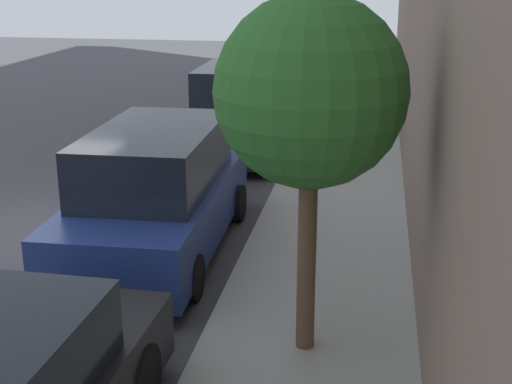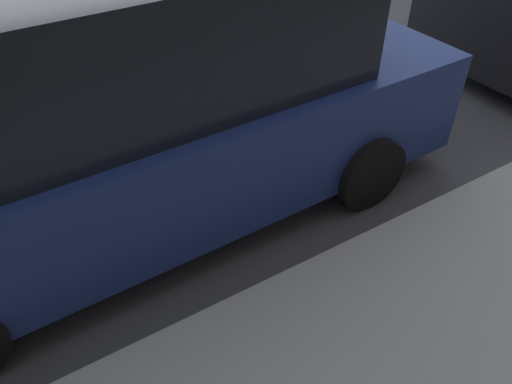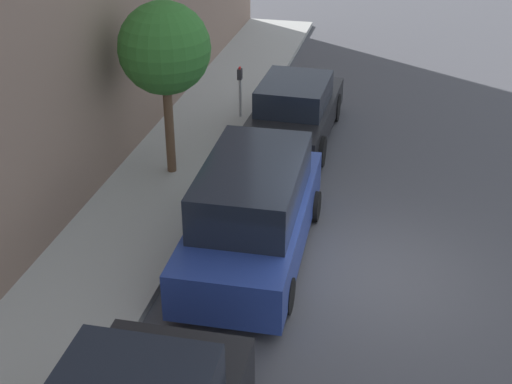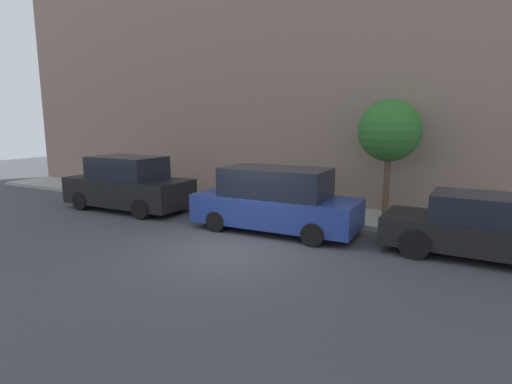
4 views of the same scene
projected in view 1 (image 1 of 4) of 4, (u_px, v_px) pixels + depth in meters
name	position (u px, v px, depth m)	size (l,w,h in m)	color
ground_plane	(32.00, 237.00, 11.39)	(60.00, 60.00, 0.00)	#424247
sidewalk	(327.00, 252.00, 10.61)	(2.43, 32.00, 0.15)	#9E9E99
parked_minivan_second	(157.00, 193.00, 10.57)	(2.02, 4.94, 1.90)	navy
parked_suv_third	(240.00, 112.00, 16.27)	(2.08, 4.83, 1.98)	black
street_tree	(311.00, 94.00, 7.01)	(1.94, 1.94, 3.79)	brown
fire_hydrant	(319.00, 110.00, 18.75)	(0.20, 0.20, 0.69)	gold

